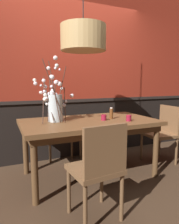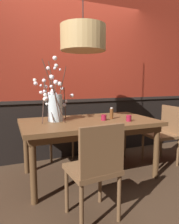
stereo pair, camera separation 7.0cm
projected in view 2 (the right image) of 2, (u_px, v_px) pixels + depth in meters
The scene contains 12 objects.
ground_plane at pixel (90, 175), 2.74m from camera, with size 24.00×24.00×0.00m, color #422D1E.
back_wall at pixel (70, 70), 3.29m from camera, with size 5.29×0.14×2.89m.
dining_table at pixel (90, 127), 2.64m from camera, with size 1.73×0.96×0.75m.
chair_far_side_right at pixel (84, 124), 3.57m from camera, with size 0.43×0.47×0.90m.
chair_near_side_left at pixel (96, 166), 1.75m from camera, with size 0.46×0.43×0.90m.
chair_head_east_end at pixel (164, 131), 3.11m from camera, with size 0.44×0.46×0.88m.
chair_far_side_left at pixel (57, 126), 3.39m from camera, with size 0.45×0.43×0.89m.
vase_with_blossoms at pixel (55, 105), 2.54m from camera, with size 0.49×0.46×0.77m.
candle_holder_nearer_center at pixel (104, 117), 2.62m from camera, with size 0.07×0.07×0.07m.
candle_holder_nearer_edge at pixel (129, 118), 2.55m from camera, with size 0.07×0.07×0.08m.
condiment_bottle at pixel (112, 113), 2.71m from camera, with size 0.05×0.05×0.16m.
pendant_lamp at pixel (83, 38), 2.40m from camera, with size 0.54×0.54×1.28m.
Camera 2 is at (-0.98, -2.40, 1.23)m, focal length 32.53 mm.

